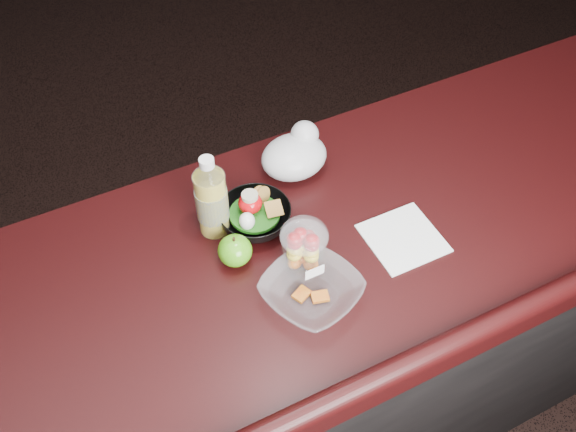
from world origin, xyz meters
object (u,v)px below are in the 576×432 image
Objects in this scene: fruit_cup at (304,248)px; snack_bowl at (254,216)px; lemonade_bottle at (212,201)px; green_apple at (235,251)px; takeout_bowl at (311,291)px.

snack_bowl is at bearing 104.03° from fruit_cup.
snack_bowl is (0.08, -0.03, -0.06)m from lemonade_bottle.
lemonade_bottle is at bearing 92.90° from green_apple.
lemonade_bottle is 0.23m from fruit_cup.
snack_bowl reaches higher than green_apple.
lemonade_bottle is 2.79× the size of green_apple.
green_apple is at bearing -87.10° from lemonade_bottle.
lemonade_bottle reaches higher than takeout_bowl.
lemonade_bottle reaches higher than fruit_cup.
snack_bowl is (0.08, 0.07, -0.00)m from green_apple.
fruit_cup is 0.15m from green_apple.
lemonade_bottle is 1.52× the size of fruit_cup.
lemonade_bottle is 0.29m from takeout_bowl.
fruit_cup is at bearing -56.89° from lemonade_bottle.
fruit_cup is at bearing -75.97° from snack_bowl.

